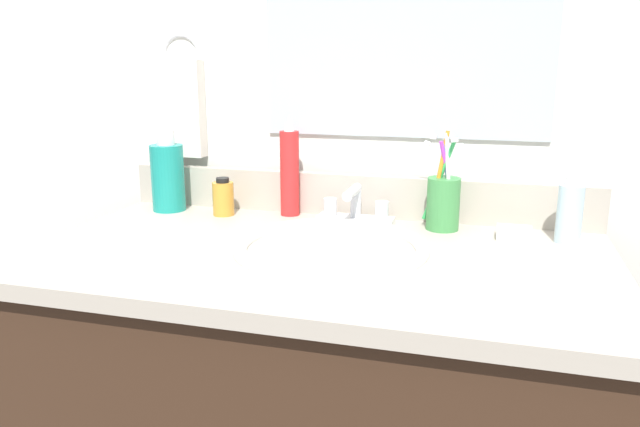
{
  "coord_description": "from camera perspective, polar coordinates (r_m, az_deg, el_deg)",
  "views": [
    {
      "loc": [
        0.29,
        -0.99,
        1.15
      ],
      "look_at": [
        0.01,
        0.0,
        0.89
      ],
      "focal_mm": 34.38,
      "sensor_mm": 36.0,
      "label": 1
    }
  ],
  "objects": [
    {
      "name": "hand_towel",
      "position": [
        1.47,
        -12.84,
        9.48
      ],
      "size": [
        0.11,
        0.04,
        0.22
      ],
      "primitive_type": "cube",
      "color": "silver"
    },
    {
      "name": "bottle_spray_red",
      "position": [
        1.32,
        -2.84,
        3.96
      ],
      "size": [
        0.04,
        0.04,
        0.22
      ],
      "color": "red",
      "rests_on": "countertop"
    },
    {
      "name": "bottle_oil_amber",
      "position": [
        1.35,
        -9.0,
        1.45
      ],
      "size": [
        0.05,
        0.05,
        0.08
      ],
      "color": "gold",
      "rests_on": "countertop"
    },
    {
      "name": "backsplash",
      "position": [
        1.33,
        2.94,
        1.73
      ],
      "size": [
        1.03,
        0.02,
        0.09
      ],
      "primitive_type": "cube",
      "color": "#B2A899",
      "rests_on": "countertop"
    },
    {
      "name": "soap_bar",
      "position": [
        1.21,
        17.61,
        -1.74
      ],
      "size": [
        0.06,
        0.04,
        0.02
      ],
      "primitive_type": "cube",
      "color": "white",
      "rests_on": "countertop"
    },
    {
      "name": "bottle_gel_clear",
      "position": [
        1.21,
        22.21,
        0.05
      ],
      "size": [
        0.05,
        0.05,
        0.12
      ],
      "color": "silver",
      "rests_on": "countertop"
    },
    {
      "name": "towel_ring",
      "position": [
        1.48,
        -12.76,
        14.16
      ],
      "size": [
        0.1,
        0.01,
        0.1
      ],
      "primitive_type": "torus",
      "rotation": [
        1.57,
        0.0,
        0.0
      ],
      "color": "silver"
    },
    {
      "name": "back_wall",
      "position": [
        1.45,
        3.39,
        -6.07
      ],
      "size": [
        2.13,
        0.04,
        1.3
      ],
      "primitive_type": "cube",
      "color": "silver",
      "rests_on": "ground_plane"
    },
    {
      "name": "faucet",
      "position": [
        1.27,
        3.28,
        0.34
      ],
      "size": [
        0.16,
        0.1,
        0.08
      ],
      "color": "silver",
      "rests_on": "countertop"
    },
    {
      "name": "cup_green",
      "position": [
        1.24,
        11.41,
        1.23
      ],
      "size": [
        0.08,
        0.07,
        0.2
      ],
      "color": "#3F8C47",
      "rests_on": "countertop"
    },
    {
      "name": "bottle_mouthwash_teal",
      "position": [
        1.41,
        -13.99,
        3.45
      ],
      "size": [
        0.07,
        0.07,
        0.18
      ],
      "color": "teal",
      "rests_on": "countertop"
    },
    {
      "name": "countertop",
      "position": [
        1.09,
        -0.34,
        -4.29
      ],
      "size": [
        1.03,
        0.57,
        0.03
      ],
      "primitive_type": "cube",
      "color": "#B2A899",
      "rests_on": "vanity_cabinet"
    },
    {
      "name": "sink_basin",
      "position": [
        1.1,
        1.02,
        -4.88
      ],
      "size": [
        0.35,
        0.35,
        0.11
      ],
      "color": "white",
      "rests_on": "countertop"
    }
  ]
}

